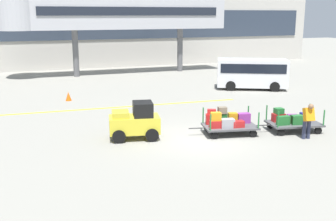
% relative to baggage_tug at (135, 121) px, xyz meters
% --- Properties ---
extents(ground_plane, '(120.00, 120.00, 0.00)m').
position_rel_baggage_tug_xyz_m(ground_plane, '(2.54, -1.01, -0.75)').
color(ground_plane, gray).
extents(apron_lead_line, '(17.98, 1.14, 0.01)m').
position_rel_baggage_tug_xyz_m(apron_lead_line, '(-0.98, 6.25, -0.75)').
color(apron_lead_line, yellow).
rests_on(apron_lead_line, ground_plane).
extents(terminal_building, '(49.76, 2.51, 7.58)m').
position_rel_baggage_tug_xyz_m(terminal_building, '(2.54, 24.97, 3.04)').
color(terminal_building, '#BCB7AD').
rests_on(terminal_building, ground_plane).
extents(jet_bridge, '(19.33, 3.00, 6.50)m').
position_rel_baggage_tug_xyz_m(jet_bridge, '(3.40, 18.98, 4.40)').
color(jet_bridge, '#B7B7BC').
rests_on(jet_bridge, ground_plane).
extents(baggage_tug, '(2.28, 1.59, 1.58)m').
position_rel_baggage_tug_xyz_m(baggage_tug, '(0.00, 0.00, 0.00)').
color(baggage_tug, gold).
rests_on(baggage_tug, ground_plane).
extents(baggage_cart_lead, '(3.08, 1.84, 1.17)m').
position_rel_baggage_tug_xyz_m(baggage_cart_lead, '(3.98, -0.78, -0.20)').
color(baggage_cart_lead, '#4C4C4F').
rests_on(baggage_cart_lead, ground_plane).
extents(baggage_cart_middle, '(3.08, 1.84, 1.10)m').
position_rel_baggage_tug_xyz_m(baggage_cart_middle, '(6.92, -1.40, -0.27)').
color(baggage_cart_middle, '#4C4C4F').
rests_on(baggage_cart_middle, ground_plane).
extents(baggage_handler, '(0.46, 0.48, 1.56)m').
position_rel_baggage_tug_xyz_m(baggage_handler, '(6.77, -2.65, 0.11)').
color(baggage_handler, '#2D334C').
rests_on(baggage_handler, ground_plane).
extents(shuttle_van, '(5.14, 3.89, 2.10)m').
position_rel_baggage_tug_xyz_m(shuttle_van, '(11.05, 8.56, 0.48)').
color(shuttle_van, silver).
rests_on(shuttle_van, ground_plane).
extents(safety_cone_near, '(0.36, 0.36, 0.55)m').
position_rel_baggage_tug_xyz_m(safety_cone_near, '(-1.60, 9.02, -0.48)').
color(safety_cone_near, '#EA590F').
rests_on(safety_cone_near, ground_plane).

